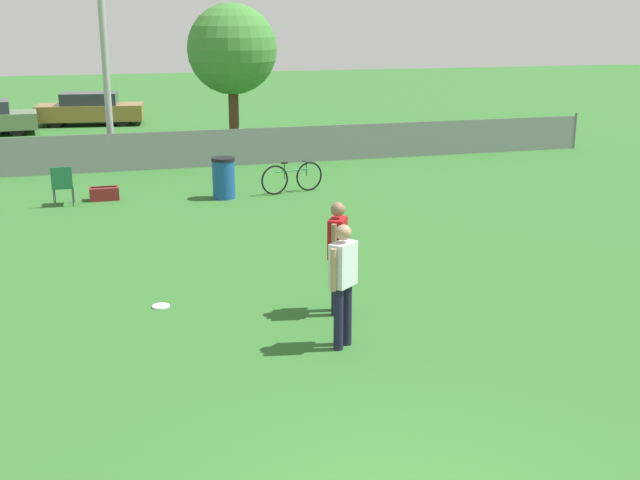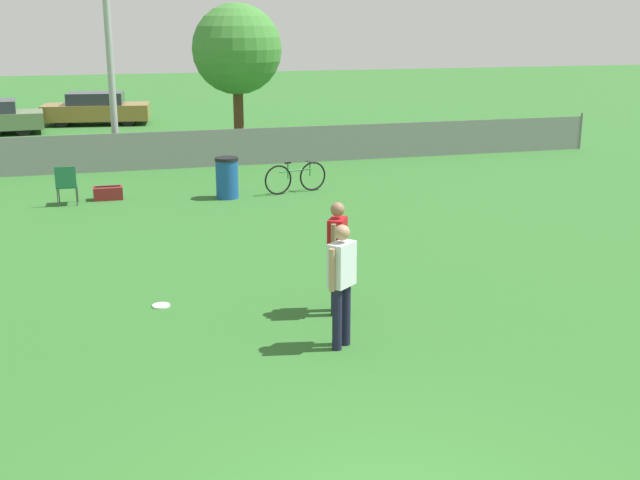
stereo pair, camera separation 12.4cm
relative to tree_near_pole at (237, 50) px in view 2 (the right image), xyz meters
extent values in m
cube|color=gray|center=(-2.23, -1.89, -2.77)|extent=(27.03, 0.03, 1.10)
cylinder|color=slate|center=(11.29, -1.89, -2.71)|extent=(0.07, 0.07, 1.21)
cylinder|color=#9E9EA3|center=(-3.89, -1.26, 1.11)|extent=(0.20, 0.20, 8.84)
cylinder|color=#4C331E|center=(0.00, 0.00, -2.17)|extent=(0.32, 0.32, 2.28)
sphere|color=#3D7F33|center=(0.00, 0.00, 0.02)|extent=(2.81, 2.81, 2.81)
cylinder|color=#191933|center=(-1.20, -14.67, -2.88)|extent=(0.13, 0.13, 0.87)
cylinder|color=#191933|center=(-1.09, -14.49, -2.88)|extent=(0.13, 0.13, 0.87)
cube|color=#B21419|center=(-1.14, -14.58, -2.15)|extent=(0.39, 0.44, 0.59)
sphere|color=#8C664C|center=(-1.14, -14.58, -1.72)|extent=(0.21, 0.21, 0.21)
cylinder|color=#8C664C|center=(-1.26, -14.78, -2.17)|extent=(0.08, 0.08, 0.57)
cylinder|color=#8C664C|center=(-1.03, -14.38, -2.17)|extent=(0.08, 0.08, 0.57)
cylinder|color=#191933|center=(-1.55, -15.91, -2.88)|extent=(0.13, 0.13, 0.87)
cylinder|color=#191933|center=(-1.38, -15.78, -2.88)|extent=(0.13, 0.13, 0.87)
cube|color=silver|center=(-1.47, -15.84, -2.15)|extent=(0.44, 0.41, 0.59)
sphere|color=tan|center=(-1.47, -15.84, -1.72)|extent=(0.21, 0.21, 0.21)
cylinder|color=tan|center=(-1.65, -15.99, -2.17)|extent=(0.08, 0.08, 0.57)
cylinder|color=tan|center=(-1.29, -15.70, -2.17)|extent=(0.08, 0.08, 0.57)
cylinder|color=white|center=(-3.68, -13.59, -3.30)|extent=(0.27, 0.27, 0.03)
torus|color=white|center=(-3.68, -13.59, -3.30)|extent=(0.27, 0.27, 0.03)
cylinder|color=#333338|center=(-4.97, -5.71, -3.10)|extent=(0.02, 0.02, 0.42)
cylinder|color=#333338|center=(-5.40, -5.69, -3.10)|extent=(0.02, 0.02, 0.42)
cylinder|color=#333338|center=(-4.99, -6.13, -3.10)|extent=(0.02, 0.02, 0.42)
cylinder|color=#333338|center=(-5.41, -6.12, -3.10)|extent=(0.02, 0.02, 0.42)
cube|color=#1E663F|center=(-5.19, -5.91, -2.88)|extent=(0.49, 0.49, 0.03)
cube|color=#1E663F|center=(-5.20, -6.14, -2.62)|extent=(0.47, 0.04, 0.49)
torus|color=black|center=(-0.14, -6.21, -2.94)|extent=(0.74, 0.22, 0.75)
torus|color=black|center=(0.82, -5.97, -2.94)|extent=(0.74, 0.22, 0.75)
cylinder|color=#267238|center=(0.34, -6.09, -2.75)|extent=(0.89, 0.25, 0.04)
cylinder|color=#267238|center=(0.13, -6.14, -2.75)|extent=(0.03, 0.03, 0.39)
cylinder|color=#267238|center=(0.75, -5.99, -2.75)|extent=(0.03, 0.03, 0.35)
cube|color=black|center=(0.13, -6.14, -2.53)|extent=(0.17, 0.10, 0.04)
cylinder|color=black|center=(0.75, -5.99, -2.57)|extent=(0.13, 0.43, 0.03)
cylinder|color=#194C99|center=(-1.43, -6.25, -2.85)|extent=(0.54, 0.54, 0.93)
cylinder|color=black|center=(-1.43, -6.25, -2.35)|extent=(0.57, 0.57, 0.08)
cube|color=maroon|center=(-4.26, -5.62, -3.16)|extent=(0.69, 0.38, 0.31)
cube|color=black|center=(-4.26, -5.62, -2.99)|extent=(0.59, 0.04, 0.02)
cylinder|color=black|center=(-7.14, 8.07, -2.99)|extent=(0.65, 0.22, 0.64)
cylinder|color=black|center=(-7.03, 6.46, -2.99)|extent=(0.65, 0.22, 0.64)
cylinder|color=black|center=(-2.93, 9.66, -3.00)|extent=(0.65, 0.26, 0.63)
cylinder|color=black|center=(-3.12, 8.17, -3.00)|extent=(0.65, 0.26, 0.63)
cylinder|color=black|center=(-5.53, 10.00, -3.00)|extent=(0.65, 0.26, 0.63)
cylinder|color=black|center=(-5.73, 8.50, -3.00)|extent=(0.65, 0.26, 0.63)
cube|color=olive|center=(-4.33, 9.08, -2.79)|extent=(4.43, 2.25, 0.64)
cube|color=#2D333D|center=(-4.33, 9.08, -2.23)|extent=(2.38, 1.79, 0.48)
camera|label=1|loc=(-4.59, -25.40, 0.98)|focal=45.00mm
camera|label=2|loc=(-4.47, -25.43, 0.98)|focal=45.00mm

